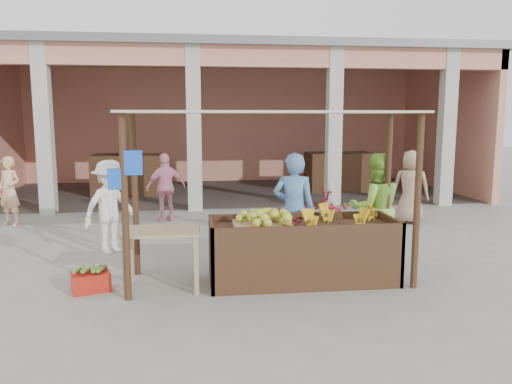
{
  "coord_description": "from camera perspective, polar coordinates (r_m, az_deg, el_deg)",
  "views": [
    {
      "loc": [
        -0.96,
        -6.68,
        2.3
      ],
      "look_at": [
        -0.01,
        1.2,
        1.11
      ],
      "focal_mm": 35.0,
      "sensor_mm": 36.0,
      "label": 1
    }
  ],
  "objects": [
    {
      "name": "berry_heap",
      "position": [
        7.0,
        5.04,
        -3.24
      ],
      "size": [
        0.47,
        0.39,
        0.15
      ],
      "primitive_type": "ellipsoid",
      "color": "maroon",
      "rests_on": "fruit_stall"
    },
    {
      "name": "vendor_green",
      "position": [
        8.11,
        13.48,
        -1.51
      ],
      "size": [
        0.91,
        0.55,
        1.84
      ],
      "primitive_type": "imported",
      "rotation": [
        0.0,
        0.0,
        3.1
      ],
      "color": "#94D645",
      "rests_on": "ground"
    },
    {
      "name": "shopper_b",
      "position": [
        11.22,
        -10.26,
        0.78
      ],
      "size": [
        1.07,
        0.81,
        1.62
      ],
      "primitive_type": "imported",
      "rotation": [
        0.0,
        0.0,
        3.51
      ],
      "color": "pink",
      "rests_on": "ground"
    },
    {
      "name": "ground",
      "position": [
        7.13,
        1.29,
        -10.29
      ],
      "size": [
        60.0,
        60.0,
        0.0
      ],
      "primitive_type": "plane",
      "color": "gray",
      "rests_on": "ground"
    },
    {
      "name": "melon_tray",
      "position": [
        6.83,
        0.78,
        -3.3
      ],
      "size": [
        0.8,
        0.69,
        0.21
      ],
      "color": "#9C7E50",
      "rests_on": "fruit_stall"
    },
    {
      "name": "vendor_blue",
      "position": [
        7.69,
        4.36,
        -1.65
      ],
      "size": [
        0.83,
        0.7,
        1.89
      ],
      "primitive_type": "imported",
      "rotation": [
        0.0,
        0.0,
        2.84
      ],
      "color": "#5A90CE",
      "rests_on": "ground"
    },
    {
      "name": "shopper_c",
      "position": [
        11.32,
        17.28,
        0.99
      ],
      "size": [
        1.01,
        0.86,
        1.77
      ],
      "primitive_type": "imported",
      "rotation": [
        0.0,
        0.0,
        2.72
      ],
      "color": "#9D7F62",
      "rests_on": "ground"
    },
    {
      "name": "fruit_stall",
      "position": [
        7.09,
        5.33,
        -7.03
      ],
      "size": [
        2.6,
        0.95,
        0.8
      ],
      "primitive_type": "cube",
      "color": "#462A1C",
      "rests_on": "ground"
    },
    {
      "name": "shopper_a",
      "position": [
        8.8,
        -16.31,
        -1.23
      ],
      "size": [
        1.18,
        1.16,
        1.72
      ],
      "primitive_type": "imported",
      "rotation": [
        0.0,
        0.0,
        0.75
      ],
      "color": "white",
      "rests_on": "ground"
    },
    {
      "name": "banana_heap",
      "position": [
        7.1,
        9.65,
        -2.87
      ],
      "size": [
        1.21,
        0.66,
        0.22
      ],
      "primitive_type": null,
      "color": "gold",
      "rests_on": "fruit_stall"
    },
    {
      "name": "plantain_bundle",
      "position": [
        7.07,
        -18.42,
        -8.4
      ],
      "size": [
        0.41,
        0.28,
        0.08
      ],
      "primitive_type": null,
      "color": "olive",
      "rests_on": "red_crate"
    },
    {
      "name": "motorcycle",
      "position": [
        9.74,
        5.41,
        -2.3
      ],
      "size": [
        0.83,
        1.87,
        0.95
      ],
      "primitive_type": "imported",
      "rotation": [
        0.0,
        0.0,
        1.69
      ],
      "color": "maroon",
      "rests_on": "ground"
    },
    {
      "name": "red_crate",
      "position": [
        7.12,
        -18.35,
        -9.69
      ],
      "size": [
        0.57,
        0.48,
        0.25
      ],
      "primitive_type": "cube",
      "rotation": [
        0.0,
        0.0,
        0.31
      ],
      "color": "red",
      "rests_on": "ground"
    },
    {
      "name": "stall_awning",
      "position": [
        6.81,
        1.15,
        5.82
      ],
      "size": [
        4.09,
        1.35,
        2.39
      ],
      "color": "#462A1C",
      "rests_on": "ground"
    },
    {
      "name": "produce_sacks",
      "position": [
        12.72,
        8.85,
        -0.52
      ],
      "size": [
        1.05,
        0.78,
        0.64
      ],
      "color": "maroon",
      "rests_on": "ground"
    },
    {
      "name": "papaya_pile",
      "position": [
        6.76,
        -10.77,
        -3.38
      ],
      "size": [
        0.74,
        0.42,
        0.21
      ],
      "primitive_type": null,
      "color": "#55922F",
      "rests_on": "side_table"
    },
    {
      "name": "market_building",
      "position": [
        15.64,
        -3.19,
        10.0
      ],
      "size": [
        14.4,
        6.4,
        4.2
      ],
      "color": "tan",
      "rests_on": "ground"
    },
    {
      "name": "shopper_e",
      "position": [
        11.86,
        -26.37,
        0.25
      ],
      "size": [
        0.7,
        0.64,
        1.54
      ],
      "primitive_type": "imported",
      "rotation": [
        0.0,
        0.0,
        -0.43
      ],
      "color": "#F4B486",
      "rests_on": "ground"
    },
    {
      "name": "side_table",
      "position": [
        6.81,
        -10.71,
        -5.39
      ],
      "size": [
        1.03,
        0.7,
        0.82
      ],
      "rotation": [
        0.0,
        0.0,
        -0.03
      ],
      "color": "tan",
      "rests_on": "ground"
    }
  ]
}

